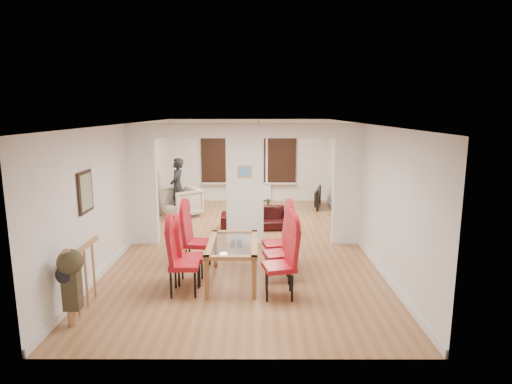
{
  "coord_description": "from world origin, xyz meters",
  "views": [
    {
      "loc": [
        0.25,
        -9.06,
        2.87
      ],
      "look_at": [
        0.24,
        0.6,
        1.02
      ],
      "focal_mm": 30.0,
      "sensor_mm": 36.0,
      "label": 1
    }
  ],
  "objects_px": {
    "bottle": "(268,203)",
    "person": "(177,187)",
    "bowl": "(276,208)",
    "television": "(315,198)",
    "dining_chair_rc": "(277,239)",
    "sofa": "(257,218)",
    "coffee_table": "(269,212)",
    "dining_table": "(233,262)",
    "armchair": "(182,202)",
    "dining_chair_ra": "(279,261)",
    "dining_chair_lb": "(190,253)",
    "dining_chair_lc": "(198,238)",
    "dining_chair_rb": "(278,250)",
    "dining_chair_la": "(184,259)"
  },
  "relations": [
    {
      "from": "dining_chair_lb",
      "to": "person",
      "type": "xyz_separation_m",
      "value": [
        -1.07,
        4.76,
        0.28
      ]
    },
    {
      "from": "bottle",
      "to": "dining_chair_lb",
      "type": "bearing_deg",
      "value": -107.25
    },
    {
      "from": "dining_chair_rb",
      "to": "bowl",
      "type": "bearing_deg",
      "value": 73.44
    },
    {
      "from": "dining_chair_rb",
      "to": "dining_chair_la",
      "type": "bearing_deg",
      "value": -175.2
    },
    {
      "from": "dining_chair_la",
      "to": "bowl",
      "type": "bearing_deg",
      "value": 68.85
    },
    {
      "from": "television",
      "to": "bowl",
      "type": "height_order",
      "value": "television"
    },
    {
      "from": "bottle",
      "to": "television",
      "type": "bearing_deg",
      "value": 37.61
    },
    {
      "from": "dining_chair_rc",
      "to": "dining_chair_ra",
      "type": "bearing_deg",
      "value": -100.4
    },
    {
      "from": "sofa",
      "to": "television",
      "type": "bearing_deg",
      "value": 50.36
    },
    {
      "from": "dining_chair_rc",
      "to": "armchair",
      "type": "distance_m",
      "value": 4.69
    },
    {
      "from": "bowl",
      "to": "coffee_table",
      "type": "bearing_deg",
      "value": 153.64
    },
    {
      "from": "person",
      "to": "bowl",
      "type": "distance_m",
      "value": 2.78
    },
    {
      "from": "dining_chair_la",
      "to": "dining_chair_rb",
      "type": "relative_size",
      "value": 1.03
    },
    {
      "from": "dining_chair_ra",
      "to": "bottle",
      "type": "bearing_deg",
      "value": 77.53
    },
    {
      "from": "dining_chair_rc",
      "to": "bottle",
      "type": "xyz_separation_m",
      "value": [
        -0.05,
        3.97,
        -0.2
      ]
    },
    {
      "from": "dining_chair_ra",
      "to": "bowl",
      "type": "relative_size",
      "value": 5.18
    },
    {
      "from": "dining_table",
      "to": "dining_chair_rc",
      "type": "relative_size",
      "value": 1.29
    },
    {
      "from": "armchair",
      "to": "bowl",
      "type": "bearing_deg",
      "value": 47.25
    },
    {
      "from": "dining_chair_la",
      "to": "person",
      "type": "height_order",
      "value": "person"
    },
    {
      "from": "dining_chair_ra",
      "to": "dining_chair_rc",
      "type": "distance_m",
      "value": 1.15
    },
    {
      "from": "bottle",
      "to": "sofa",
      "type": "bearing_deg",
      "value": -104.59
    },
    {
      "from": "dining_chair_lc",
      "to": "bowl",
      "type": "distance_m",
      "value": 4.17
    },
    {
      "from": "dining_chair_ra",
      "to": "person",
      "type": "distance_m",
      "value": 5.88
    },
    {
      "from": "dining_chair_lb",
      "to": "bowl",
      "type": "xyz_separation_m",
      "value": [
        1.64,
        4.51,
        -0.26
      ]
    },
    {
      "from": "dining_chair_lb",
      "to": "coffee_table",
      "type": "bearing_deg",
      "value": 66.52
    },
    {
      "from": "sofa",
      "to": "armchair",
      "type": "bearing_deg",
      "value": 147.55
    },
    {
      "from": "dining_chair_ra",
      "to": "sofa",
      "type": "relative_size",
      "value": 0.65
    },
    {
      "from": "dining_chair_rc",
      "to": "sofa",
      "type": "xyz_separation_m",
      "value": [
        -0.35,
        2.83,
        -0.32
      ]
    },
    {
      "from": "dining_chair_ra",
      "to": "coffee_table",
      "type": "xyz_separation_m",
      "value": [
        -0.01,
        5.14,
        -0.46
      ]
    },
    {
      "from": "dining_chair_lb",
      "to": "bowl",
      "type": "height_order",
      "value": "dining_chair_lb"
    },
    {
      "from": "dining_chair_rb",
      "to": "television",
      "type": "bearing_deg",
      "value": 61.69
    },
    {
      "from": "sofa",
      "to": "dining_chair_lc",
      "type": "bearing_deg",
      "value": -113.51
    },
    {
      "from": "dining_chair_lb",
      "to": "television",
      "type": "bearing_deg",
      "value": 57.32
    },
    {
      "from": "dining_chair_lc",
      "to": "coffee_table",
      "type": "height_order",
      "value": "dining_chair_lc"
    },
    {
      "from": "bottle",
      "to": "bowl",
      "type": "xyz_separation_m",
      "value": [
        0.22,
        -0.08,
        -0.11
      ]
    },
    {
      "from": "sofa",
      "to": "dining_chair_rb",
      "type": "bearing_deg",
      "value": -86.15
    },
    {
      "from": "television",
      "to": "bowl",
      "type": "distance_m",
      "value": 1.7
    },
    {
      "from": "armchair",
      "to": "coffee_table",
      "type": "height_order",
      "value": "armchair"
    },
    {
      "from": "armchair",
      "to": "dining_chair_ra",
      "type": "bearing_deg",
      "value": -14.89
    },
    {
      "from": "dining_table",
      "to": "sofa",
      "type": "xyz_separation_m",
      "value": [
        0.42,
        3.38,
        -0.09
      ]
    },
    {
      "from": "dining_chair_rb",
      "to": "dining_chair_rc",
      "type": "height_order",
      "value": "dining_chair_rc"
    },
    {
      "from": "dining_chair_rc",
      "to": "coffee_table",
      "type": "bearing_deg",
      "value": 80.53
    },
    {
      "from": "television",
      "to": "dining_table",
      "type": "bearing_deg",
      "value": 171.61
    },
    {
      "from": "dining_chair_lb",
      "to": "armchair",
      "type": "xyz_separation_m",
      "value": [
        -0.93,
        4.65,
        -0.13
      ]
    },
    {
      "from": "dining_chair_lb",
      "to": "television",
      "type": "xyz_separation_m",
      "value": [
        2.86,
        5.7,
        -0.21
      ]
    },
    {
      "from": "dining_chair_lc",
      "to": "sofa",
      "type": "height_order",
      "value": "dining_chair_lc"
    },
    {
      "from": "sofa",
      "to": "dining_chair_lb",
      "type": "bearing_deg",
      "value": -110.18
    },
    {
      "from": "dining_table",
      "to": "dining_chair_ra",
      "type": "xyz_separation_m",
      "value": [
        0.75,
        -0.6,
        0.23
      ]
    },
    {
      "from": "dining_chair_rb",
      "to": "coffee_table",
      "type": "distance_m",
      "value": 4.52
    },
    {
      "from": "bottle",
      "to": "person",
      "type": "bearing_deg",
      "value": 176.02
    }
  ]
}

